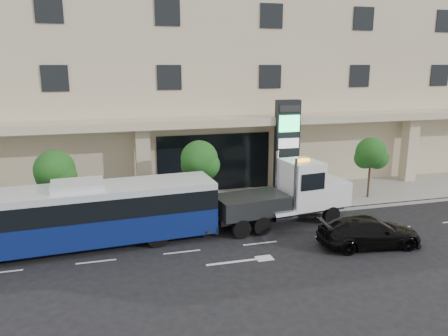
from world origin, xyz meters
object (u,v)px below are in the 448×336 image
(tow_truck, at_px, (289,195))
(city_bus, at_px, (80,214))
(black_sedan, at_px, (369,232))
(signage_pylon, at_px, (287,148))

(tow_truck, bearing_deg, city_bus, 175.04)
(black_sedan, bearing_deg, tow_truck, 39.16)
(signage_pylon, bearing_deg, city_bus, -157.82)
(signage_pylon, bearing_deg, tow_truck, -110.17)
(city_bus, relative_size, signage_pylon, 2.09)
(black_sedan, bearing_deg, city_bus, 81.66)
(tow_truck, bearing_deg, signage_pylon, 61.59)
(tow_truck, distance_m, black_sedan, 4.87)
(city_bus, xyz_separation_m, tow_truck, (11.19, 0.41, -0.05))
(black_sedan, relative_size, signage_pylon, 0.79)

